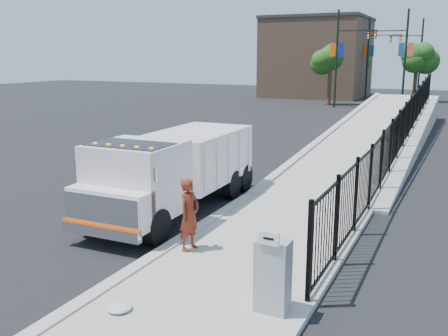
% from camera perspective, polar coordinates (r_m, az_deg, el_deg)
% --- Properties ---
extents(ground, '(120.00, 120.00, 0.00)m').
position_cam_1_polar(ground, '(12.18, -4.14, -8.10)').
color(ground, black).
rests_on(ground, ground).
extents(sidewalk, '(3.55, 12.00, 0.12)m').
position_cam_1_polar(sidewalk, '(9.70, 0.00, -13.33)').
color(sidewalk, '#9E998E').
rests_on(sidewalk, ground).
extents(curb, '(0.30, 12.00, 0.16)m').
position_cam_1_polar(curb, '(10.59, -9.61, -11.08)').
color(curb, '#ADAAA3').
rests_on(curb, ground).
extents(ramp, '(3.95, 24.06, 3.19)m').
position_cam_1_polar(ramp, '(26.46, 17.54, 2.73)').
color(ramp, '#9E998E').
rests_on(ramp, ground).
extents(iron_fence, '(0.10, 28.00, 1.80)m').
position_cam_1_polar(iron_fence, '(22.23, 19.81, 3.12)').
color(iron_fence, black).
rests_on(iron_fence, ground).
extents(truck, '(2.30, 6.73, 2.29)m').
position_cam_1_polar(truck, '(13.86, -5.97, 0.03)').
color(truck, black).
rests_on(truck, ground).
extents(worker, '(0.45, 0.63, 1.62)m').
position_cam_1_polar(worker, '(10.98, -3.99, -5.31)').
color(worker, maroon).
rests_on(worker, sidewalk).
extents(utility_cabinet, '(0.55, 0.40, 1.25)m').
position_cam_1_polar(utility_cabinet, '(8.52, 5.60, -12.16)').
color(utility_cabinet, gray).
rests_on(utility_cabinet, sidewalk).
extents(arrow_sign, '(0.35, 0.04, 0.22)m').
position_cam_1_polar(arrow_sign, '(8.04, 5.16, -8.01)').
color(arrow_sign, white).
rests_on(arrow_sign, utility_cabinet).
extents(debris, '(0.43, 0.43, 0.11)m').
position_cam_1_polar(debris, '(8.91, -11.89, -15.31)').
color(debris, silver).
rests_on(debris, sidewalk).
extents(light_pole_0, '(3.77, 0.22, 8.00)m').
position_cam_1_polar(light_pole_0, '(43.53, 13.15, 12.46)').
color(light_pole_0, black).
rests_on(light_pole_0, ground).
extents(light_pole_1, '(3.78, 0.22, 8.00)m').
position_cam_1_polar(light_pole_1, '(44.20, 19.62, 12.07)').
color(light_pole_1, black).
rests_on(light_pole_1, ground).
extents(light_pole_2, '(3.78, 0.22, 8.00)m').
position_cam_1_polar(light_pole_2, '(53.66, 16.44, 12.27)').
color(light_pole_2, black).
rests_on(light_pole_2, ground).
extents(light_pole_3, '(3.78, 0.22, 8.00)m').
position_cam_1_polar(light_pole_3, '(55.92, 21.24, 11.93)').
color(light_pole_3, black).
rests_on(light_pole_3, ground).
extents(tree_0, '(2.27, 2.27, 5.13)m').
position_cam_1_polar(tree_0, '(45.48, 12.08, 11.95)').
color(tree_0, '#382314').
rests_on(tree_0, ground).
extents(tree_1, '(2.25, 2.25, 5.13)m').
position_cam_1_polar(tree_1, '(51.19, 21.18, 11.44)').
color(tree_1, '#382314').
rests_on(tree_1, ground).
extents(tree_2, '(3.16, 3.16, 5.58)m').
position_cam_1_polar(tree_2, '(57.56, 14.84, 11.96)').
color(tree_2, '#382314').
rests_on(tree_2, ground).
extents(building, '(10.00, 10.00, 8.00)m').
position_cam_1_polar(building, '(55.83, 10.60, 12.19)').
color(building, '#8C664C').
rests_on(building, ground).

